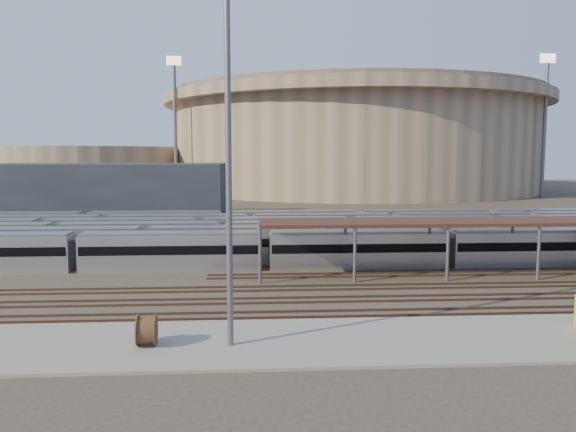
{
  "coord_description": "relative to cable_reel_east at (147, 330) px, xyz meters",
  "views": [
    {
      "loc": [
        -8.57,
        -48.26,
        11.47
      ],
      "look_at": [
        -4.82,
        12.0,
        4.94
      ],
      "focal_mm": 35.0,
      "sensor_mm": 36.0,
      "label": 1
    }
  ],
  "objects": [
    {
      "name": "ground",
      "position": [
        14.95,
        15.42,
        -1.13
      ],
      "size": [
        420.0,
        420.0,
        0.0
      ],
      "primitive_type": "plane",
      "color": "#383026",
      "rests_on": "ground"
    },
    {
      "name": "apron",
      "position": [
        9.95,
        0.42,
        -1.03
      ],
      "size": [
        50.0,
        9.0,
        0.2
      ],
      "primitive_type": "cube",
      "color": "gray",
      "rests_on": "ground"
    },
    {
      "name": "subway_trains",
      "position": [
        14.7,
        33.92,
        0.67
      ],
      "size": [
        127.55,
        23.9,
        3.6
      ],
      "color": "#BCBBC0",
      "rests_on": "ground"
    },
    {
      "name": "inspection_shed",
      "position": [
        36.95,
        19.42,
        3.85
      ],
      "size": [
        60.3,
        6.0,
        5.3
      ],
      "color": "#5D5D62",
      "rests_on": "ground"
    },
    {
      "name": "empty_tracks",
      "position": [
        14.95,
        10.42,
        -1.04
      ],
      "size": [
        170.0,
        9.62,
        0.18
      ],
      "color": "#4C3323",
      "rests_on": "ground"
    },
    {
      "name": "stadium",
      "position": [
        39.95,
        155.42,
        15.34
      ],
      "size": [
        124.0,
        124.0,
        32.5
      ],
      "color": "gray",
      "rests_on": "ground"
    },
    {
      "name": "secondary_arena",
      "position": [
        -45.05,
        145.42,
        5.87
      ],
      "size": [
        56.0,
        56.0,
        14.0
      ],
      "primitive_type": "cylinder",
      "color": "gray",
      "rests_on": "ground"
    },
    {
      "name": "service_building",
      "position": [
        -20.05,
        70.42,
        3.87
      ],
      "size": [
        42.0,
        20.0,
        10.0
      ],
      "primitive_type": "cube",
      "color": "#1E232D",
      "rests_on": "ground"
    },
    {
      "name": "floodlight_0",
      "position": [
        -15.05,
        125.42,
        19.51
      ],
      "size": [
        4.0,
        1.0,
        38.4
      ],
      "color": "#5D5D62",
      "rests_on": "ground"
    },
    {
      "name": "floodlight_2",
      "position": [
        84.95,
        115.42,
        19.51
      ],
      "size": [
        4.0,
        1.0,
        38.4
      ],
      "color": "#5D5D62",
      "rests_on": "ground"
    },
    {
      "name": "floodlight_3",
      "position": [
        4.95,
        175.42,
        19.51
      ],
      "size": [
        4.0,
        1.0,
        38.4
      ],
      "color": "#5D5D62",
      "rests_on": "ground"
    },
    {
      "name": "cable_reel_east",
      "position": [
        0.0,
        0.0,
        0.0
      ],
      "size": [
        1.12,
        1.91,
        1.87
      ],
      "primitive_type": "cylinder",
      "rotation": [
        0.0,
        1.57,
        0.05
      ],
      "color": "brown",
      "rests_on": "apron"
    },
    {
      "name": "yard_light_pole",
      "position": [
        4.97,
        -0.19,
        10.71
      ],
      "size": [
        0.81,
        0.36,
        23.12
      ],
      "color": "#5D5D62",
      "rests_on": "apron"
    }
  ]
}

